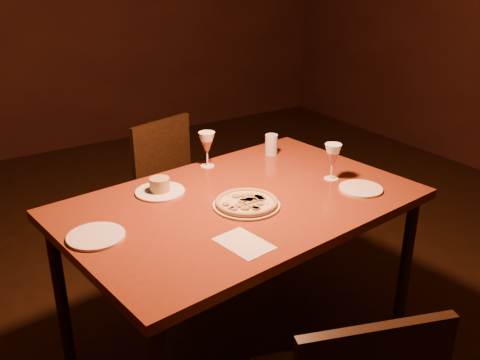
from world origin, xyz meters
TOP-DOWN VIEW (x-y plane):
  - floor at (0.00, 0.00)m, footprint 7.00×7.00m
  - dining_table at (-0.14, 0.04)m, footprint 1.65×1.17m
  - chair_far at (0.00, 0.96)m, footprint 0.54×0.54m
  - pizza_plate at (-0.15, -0.03)m, footprint 0.29×0.29m
  - ramekin_saucer at (-0.40, 0.30)m, footprint 0.22×0.22m
  - wine_glass_far at (-0.06, 0.47)m, footprint 0.08×0.08m
  - wine_glass_right at (0.36, 0.00)m, footprint 0.08×0.08m
  - water_tumbler at (0.32, 0.44)m, footprint 0.07×0.07m
  - side_plate_left at (-0.79, 0.05)m, footprint 0.22×0.22m
  - side_plate_near at (0.39, -0.17)m, footprint 0.20×0.20m
  - menu_card at (-0.33, -0.29)m, footprint 0.18×0.23m

SIDE VIEW (x-z plane):
  - floor at x=0.00m, z-range 0.00..0.00m
  - chair_far at x=0.00m, z-range 0.06..0.96m
  - dining_table at x=-0.14m, z-range 0.34..1.16m
  - menu_card at x=-0.33m, z-range 0.82..0.83m
  - side_plate_near at x=0.39m, z-range 0.82..0.83m
  - side_plate_left at x=-0.79m, z-range 0.82..0.83m
  - pizza_plate at x=-0.15m, z-range 0.82..0.86m
  - ramekin_saucer at x=-0.40m, z-range 0.81..0.88m
  - water_tumbler at x=0.32m, z-range 0.82..0.94m
  - wine_glass_right at x=0.36m, z-range 0.82..1.00m
  - wine_glass_far at x=-0.06m, z-range 0.82..1.01m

